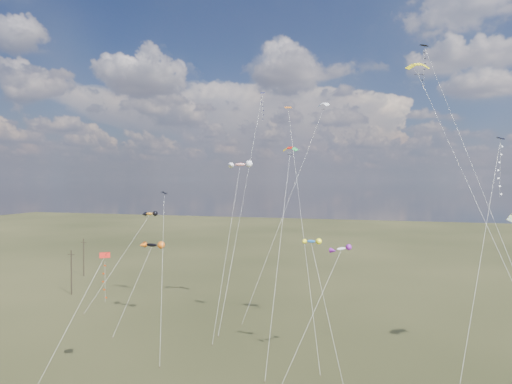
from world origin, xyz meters
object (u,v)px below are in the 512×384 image
(diamond_black_high, at_px, (431,81))
(novelty_black_orange, at_px, (152,245))
(parafoil_yellow, at_px, (419,66))
(utility_pole_far, at_px, (84,257))
(utility_pole_near, at_px, (71,272))

(diamond_black_high, distance_m, novelty_black_orange, 45.00)
(parafoil_yellow, bearing_deg, utility_pole_far, 156.53)
(diamond_black_high, distance_m, parafoil_yellow, 10.33)
(utility_pole_near, height_order, diamond_black_high, diamond_black_high)
(utility_pole_near, xyz_separation_m, diamond_black_high, (59.65, -4.36, 29.39))
(novelty_black_orange, bearing_deg, utility_pole_far, 142.05)
(novelty_black_orange, bearing_deg, diamond_black_high, 6.19)
(utility_pole_near, distance_m, diamond_black_high, 66.64)
(utility_pole_near, bearing_deg, novelty_black_orange, -22.25)
(novelty_black_orange, bearing_deg, utility_pole_near, 157.75)
(parafoil_yellow, relative_size, novelty_black_orange, 2.95)
(diamond_black_high, xyz_separation_m, parafoil_yellow, (-2.08, -10.11, -0.22))
(diamond_black_high, relative_size, parafoil_yellow, 1.15)
(utility_pole_far, bearing_deg, diamond_black_high, -15.18)
(utility_pole_near, xyz_separation_m, novelty_black_orange, (20.92, -8.56, 6.86))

